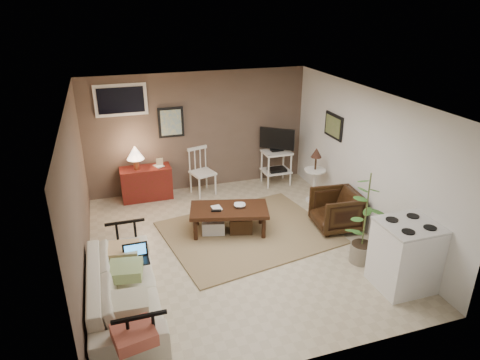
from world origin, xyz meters
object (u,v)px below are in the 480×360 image
object	(u,v)px
potted_plant	(366,216)
sofa	(123,282)
tv_stand	(277,155)
armchair	(336,209)
red_console	(145,180)
side_table	(315,169)
coffee_table	(229,218)
stove	(405,255)
spindle_chair	(202,173)

from	to	relation	value
potted_plant	sofa	bearing A→B (deg)	-179.62
tv_stand	potted_plant	xyz separation A→B (m)	(0.10, -3.14, 0.13)
tv_stand	armchair	size ratio (longest dim) A/B	1.64
sofa	tv_stand	distance (m)	4.63
red_console	side_table	distance (m)	3.32
tv_stand	armchair	xyz separation A→B (m)	(0.24, -2.10, -0.27)
tv_stand	side_table	xyz separation A→B (m)	(0.38, -1.01, 0.03)
coffee_table	sofa	distance (m)	2.34
red_console	stove	xyz separation A→B (m)	(3.04, -3.93, 0.10)
spindle_chair	sofa	bearing A→B (deg)	-119.08
spindle_chair	side_table	world-z (taller)	side_table
sofa	red_console	size ratio (longest dim) A/B	1.91
coffee_table	spindle_chair	distance (m)	1.71
coffee_table	side_table	bearing A→B (deg)	19.35
coffee_table	tv_stand	distance (m)	2.33
side_table	sofa	bearing A→B (deg)	-150.19
armchair	stove	bearing A→B (deg)	7.20
red_console	spindle_chair	xyz separation A→B (m)	(1.12, -0.10, 0.06)
spindle_chair	potted_plant	xyz separation A→B (m)	(1.71, -3.15, 0.34)
sofa	potted_plant	world-z (taller)	potted_plant
stove	side_table	bearing A→B (deg)	88.59
armchair	potted_plant	world-z (taller)	potted_plant
stove	coffee_table	bearing A→B (deg)	131.29
red_console	tv_stand	bearing A→B (deg)	-2.40
sofa	potted_plant	size ratio (longest dim) A/B	1.46
coffee_table	red_console	xyz separation A→B (m)	(-1.17, 1.81, 0.12)
tv_stand	side_table	bearing A→B (deg)	-69.41
potted_plant	side_table	bearing A→B (deg)	82.47
armchair	stove	size ratio (longest dim) A/B	0.77
sofa	side_table	bearing A→B (deg)	-60.19
tv_stand	stove	bearing A→B (deg)	-85.35
spindle_chair	tv_stand	bearing A→B (deg)	-0.35
spindle_chair	stove	size ratio (longest dim) A/B	0.97
red_console	side_table	world-z (taller)	red_console
side_table	armchair	world-z (taller)	side_table
sofa	stove	bearing A→B (deg)	-100.13
sofa	stove	size ratio (longest dim) A/B	2.19
tv_stand	red_console	bearing A→B (deg)	177.60
tv_stand	sofa	bearing A→B (deg)	-136.85
sofa	tv_stand	size ratio (longest dim) A/B	1.75
spindle_chair	armchair	size ratio (longest dim) A/B	1.27
red_console	spindle_chair	world-z (taller)	red_console
tv_stand	side_table	distance (m)	1.08
armchair	stove	world-z (taller)	stove
sofa	armchair	xyz separation A→B (m)	(3.62, 1.06, -0.04)
side_table	armchair	distance (m)	1.14
armchair	spindle_chair	bearing A→B (deg)	-133.79
coffee_table	side_table	xyz separation A→B (m)	(1.94, 0.68, 0.41)
sofa	side_table	size ratio (longest dim) A/B	1.95
coffee_table	sofa	world-z (taller)	sofa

